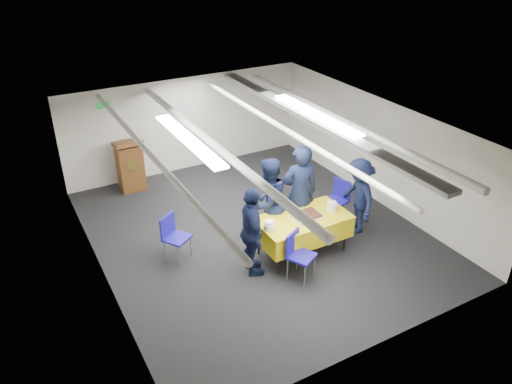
# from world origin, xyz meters

# --- Properties ---
(ground) EXTENTS (7.00, 7.00, 0.00)m
(ground) POSITION_xyz_m (0.00, 0.00, 0.00)
(ground) COLOR black
(ground) RESTS_ON ground
(room_shell) EXTENTS (6.00, 7.00, 2.30)m
(room_shell) POSITION_xyz_m (0.09, 0.41, 1.81)
(room_shell) COLOR silver
(room_shell) RESTS_ON ground
(serving_table) EXTENTS (1.70, 0.93, 0.77)m
(serving_table) POSITION_xyz_m (0.42, -1.00, 0.56)
(serving_table) COLOR black
(serving_table) RESTS_ON ground
(sheet_cake) EXTENTS (0.50, 0.38, 0.09)m
(sheet_cake) POSITION_xyz_m (0.45, -1.05, 0.81)
(sheet_cake) COLOR white
(sheet_cake) RESTS_ON serving_table
(plate_stack_left) EXTENTS (0.20, 0.20, 0.17)m
(plate_stack_left) POSITION_xyz_m (-0.32, -1.05, 0.85)
(plate_stack_left) COLOR white
(plate_stack_left) RESTS_ON serving_table
(plate_stack_right) EXTENTS (0.20, 0.20, 0.18)m
(plate_stack_right) POSITION_xyz_m (1.02, -1.05, 0.85)
(plate_stack_right) COLOR white
(plate_stack_right) RESTS_ON serving_table
(podium) EXTENTS (0.62, 0.53, 1.25)m
(podium) POSITION_xyz_m (-1.60, 3.05, 0.61)
(podium) COLOR brown
(podium) RESTS_ON ground
(chair_near) EXTENTS (0.57, 0.57, 0.87)m
(chair_near) POSITION_xyz_m (-0.05, -1.56, 0.53)
(chair_near) COLOR gray
(chair_near) RESTS_ON ground
(chair_right) EXTENTS (0.53, 0.53, 0.87)m
(chair_right) POSITION_xyz_m (1.75, -0.34, 0.53)
(chair_right) COLOR gray
(chair_right) RESTS_ON ground
(chair_left) EXTENTS (0.58, 0.58, 0.87)m
(chair_left) POSITION_xyz_m (-1.73, 0.00, 0.53)
(chair_left) COLOR gray
(chair_left) RESTS_ON ground
(sailor_a) EXTENTS (0.80, 0.62, 1.94)m
(sailor_a) POSITION_xyz_m (0.66, -0.50, 0.97)
(sailor_a) COLOR black
(sailor_a) RESTS_ON ground
(sailor_b) EXTENTS (1.00, 0.86, 1.77)m
(sailor_b) POSITION_xyz_m (0.02, -0.41, 0.89)
(sailor_b) COLOR black
(sailor_b) RESTS_ON ground
(sailor_c) EXTENTS (0.63, 1.05, 1.67)m
(sailor_c) POSITION_xyz_m (-0.68, -1.08, 0.83)
(sailor_c) COLOR black
(sailor_c) RESTS_ON ground
(sailor_d) EXTENTS (0.79, 1.11, 1.56)m
(sailor_d) POSITION_xyz_m (1.78, -0.88, 0.78)
(sailor_d) COLOR black
(sailor_d) RESTS_ON ground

